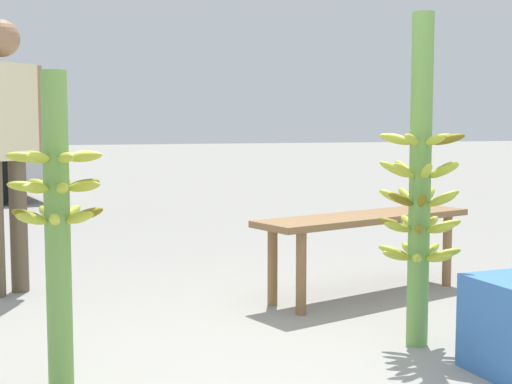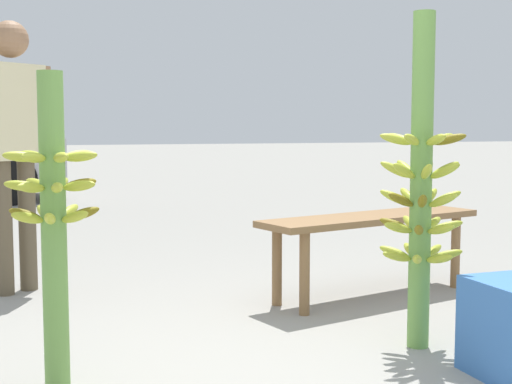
{
  "view_description": "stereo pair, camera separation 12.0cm",
  "coord_description": "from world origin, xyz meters",
  "px_view_note": "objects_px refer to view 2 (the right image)",
  "views": [
    {
      "loc": [
        -1.15,
        -2.55,
        1.07
      ],
      "look_at": [
        0.12,
        0.66,
        0.75
      ],
      "focal_mm": 50.0,
      "sensor_mm": 36.0,
      "label": 1
    },
    {
      "loc": [
        -1.04,
        -2.59,
        1.07
      ],
      "look_at": [
        0.12,
        0.66,
        0.75
      ],
      "focal_mm": 50.0,
      "sensor_mm": 36.0,
      "label": 2
    }
  ],
  "objects_px": {
    "banana_stalk_left": "(54,221)",
    "market_bench": "(371,227)",
    "banana_stalk_center": "(421,188)",
    "vendor_person": "(13,130)"
  },
  "relations": [
    {
      "from": "banana_stalk_left",
      "to": "market_bench",
      "type": "height_order",
      "value": "banana_stalk_left"
    },
    {
      "from": "banana_stalk_left",
      "to": "banana_stalk_center",
      "type": "xyz_separation_m",
      "value": [
        1.7,
        0.02,
        0.08
      ]
    },
    {
      "from": "banana_stalk_center",
      "to": "vendor_person",
      "type": "distance_m",
      "value": 2.62
    },
    {
      "from": "vendor_person",
      "to": "market_bench",
      "type": "distance_m",
      "value": 2.36
    },
    {
      "from": "banana_stalk_center",
      "to": "market_bench",
      "type": "relative_size",
      "value": 1.01
    },
    {
      "from": "vendor_person",
      "to": "market_bench",
      "type": "height_order",
      "value": "vendor_person"
    },
    {
      "from": "market_bench",
      "to": "banana_stalk_center",
      "type": "bearing_deg",
      "value": -120.26
    },
    {
      "from": "banana_stalk_left",
      "to": "vendor_person",
      "type": "relative_size",
      "value": 0.74
    },
    {
      "from": "banana_stalk_left",
      "to": "vendor_person",
      "type": "xyz_separation_m",
      "value": [
        -0.12,
        1.88,
        0.36
      ]
    },
    {
      "from": "banana_stalk_center",
      "to": "vendor_person",
      "type": "xyz_separation_m",
      "value": [
        -1.82,
        1.86,
        0.27
      ]
    }
  ]
}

